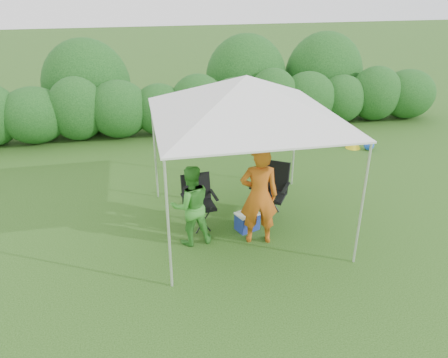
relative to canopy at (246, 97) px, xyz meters
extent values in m
plane|color=#325D1D|center=(0.00, -0.50, -2.46)|extent=(70.00, 70.00, 0.00)
ellipsoid|color=#1F551B|center=(-4.55, 5.50, -1.67)|extent=(1.80, 1.53, 1.57)
cylinder|color=#382616|center=(-4.55, 5.50, -2.31)|extent=(0.12, 0.12, 0.30)
ellipsoid|color=#1F551B|center=(-3.41, 5.50, -1.56)|extent=(1.57, 1.34, 1.80)
cylinder|color=#382616|center=(-3.41, 5.50, -2.31)|extent=(0.12, 0.12, 0.30)
ellipsoid|color=#1F551B|center=(-2.27, 5.50, -1.64)|extent=(1.72, 1.47, 1.65)
cylinder|color=#382616|center=(-2.27, 5.50, -2.31)|extent=(0.12, 0.12, 0.30)
ellipsoid|color=#1F551B|center=(-1.14, 5.50, -1.71)|extent=(1.50, 1.28, 1.50)
cylinder|color=#382616|center=(-1.14, 5.50, -2.31)|extent=(0.12, 0.12, 0.30)
ellipsoid|color=#1F551B|center=(0.00, 5.50, -1.60)|extent=(1.65, 1.40, 1.73)
cylinder|color=#382616|center=(0.00, 5.50, -2.31)|extent=(0.12, 0.12, 0.30)
ellipsoid|color=#1F551B|center=(1.14, 5.50, -1.67)|extent=(1.80, 1.53, 1.57)
cylinder|color=#382616|center=(1.14, 5.50, -2.31)|extent=(0.12, 0.12, 0.30)
ellipsoid|color=#1F551B|center=(2.27, 5.50, -1.56)|extent=(1.58, 1.34, 1.80)
cylinder|color=#382616|center=(2.27, 5.50, -2.31)|extent=(0.12, 0.12, 0.30)
ellipsoid|color=#1F551B|center=(3.41, 5.50, -1.64)|extent=(1.72, 1.47, 1.65)
cylinder|color=#382616|center=(3.41, 5.50, -2.31)|extent=(0.12, 0.12, 0.30)
ellipsoid|color=#1F551B|center=(4.55, 5.50, -1.71)|extent=(1.50, 1.28, 1.50)
cylinder|color=#382616|center=(4.55, 5.50, -2.31)|extent=(0.12, 0.12, 0.30)
ellipsoid|color=#1F551B|center=(5.69, 5.50, -1.60)|extent=(1.65, 1.40, 1.73)
cylinder|color=#382616|center=(5.69, 5.50, -2.31)|extent=(0.12, 0.12, 0.30)
ellipsoid|color=#1F551B|center=(6.82, 5.50, -1.67)|extent=(1.80, 1.53, 1.57)
cylinder|color=#382616|center=(6.82, 5.50, -2.31)|extent=(0.12, 0.12, 0.30)
cylinder|color=silver|center=(-1.50, -1.50, -1.41)|extent=(0.04, 0.04, 2.10)
cylinder|color=silver|center=(1.50, -1.50, -1.41)|extent=(0.04, 0.04, 2.10)
cylinder|color=silver|center=(-1.50, 1.50, -1.41)|extent=(0.04, 0.04, 2.10)
cylinder|color=silver|center=(1.50, 1.50, -1.41)|extent=(0.04, 0.04, 2.10)
cube|color=white|center=(0.00, 0.00, -0.35)|extent=(3.10, 3.10, 0.03)
pyramid|color=white|center=(0.00, 0.00, 0.02)|extent=(3.10, 3.10, 0.70)
cube|color=black|center=(0.55, 0.20, -1.99)|extent=(0.79, 0.78, 0.06)
cube|color=black|center=(0.69, 0.41, -1.67)|extent=(0.59, 0.45, 0.56)
cube|color=black|center=(0.29, 0.36, -1.78)|extent=(0.32, 0.45, 0.03)
cube|color=black|center=(0.81, 0.03, -1.78)|extent=(0.32, 0.45, 0.03)
cylinder|color=black|center=(0.21, 0.12, -2.22)|extent=(0.03, 0.03, 0.48)
cylinder|color=black|center=(0.63, -0.15, -2.22)|extent=(0.03, 0.03, 0.48)
cylinder|color=black|center=(0.48, 0.54, -2.22)|extent=(0.03, 0.03, 0.48)
cylinder|color=black|center=(0.90, 0.27, -2.22)|extent=(0.03, 0.03, 0.48)
cube|color=black|center=(-0.81, 0.13, -2.03)|extent=(0.58, 0.55, 0.05)
cube|color=black|center=(-0.83, 0.36, -1.74)|extent=(0.55, 0.20, 0.51)
cube|color=black|center=(-1.08, 0.10, -1.85)|extent=(0.10, 0.46, 0.03)
cube|color=black|center=(-0.53, 0.16, -1.85)|extent=(0.10, 0.46, 0.03)
cylinder|color=black|center=(-1.01, -0.12, -2.25)|extent=(0.02, 0.02, 0.43)
cylinder|color=black|center=(-0.56, -0.07, -2.25)|extent=(0.02, 0.02, 0.43)
cylinder|color=black|center=(-1.06, 0.33, -2.25)|extent=(0.02, 0.02, 0.43)
cylinder|color=black|center=(-0.61, 0.38, -2.25)|extent=(0.02, 0.02, 0.43)
imported|color=#BF5715|center=(0.12, -0.55, -1.57)|extent=(0.72, 0.54, 1.79)
imported|color=green|center=(-1.03, -0.36, -1.73)|extent=(0.76, 0.62, 1.46)
cube|color=#203596|center=(0.03, -0.16, -2.30)|extent=(0.47, 0.40, 0.32)
cube|color=silver|center=(0.03, -0.16, -2.13)|extent=(0.49, 0.43, 0.03)
cylinder|color=#592D0C|center=(0.09, -0.20, -2.00)|extent=(0.06, 0.06, 0.24)
cone|color=yellow|center=(3.91, 3.29, -2.29)|extent=(0.40, 0.40, 0.34)
sphere|color=blue|center=(4.25, 3.06, -2.33)|extent=(0.27, 0.27, 0.27)
camera|label=1|loc=(-1.81, -6.87, 1.87)|focal=35.00mm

